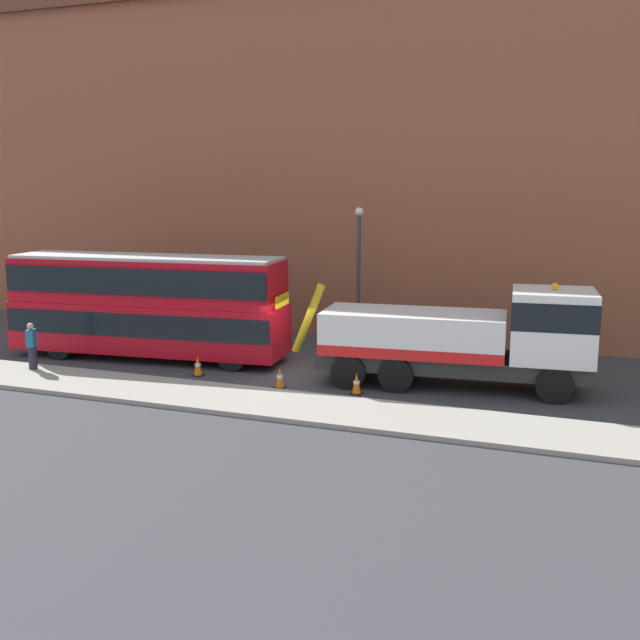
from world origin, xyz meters
The scene contains 10 objects.
ground_plane centered at (0.00, 0.00, 0.00)m, with size 120.00×120.00×0.00m, color #38383D.
near_kerb centered at (0.00, -4.20, 0.07)m, with size 60.00×2.80×0.15m, color gray.
building_facade centered at (0.00, 7.20, 8.07)m, with size 60.00×1.50×16.00m.
recovery_tow_truck centered at (5.94, -0.01, 1.76)m, with size 10.23×3.49×3.67m.
double_decker_bus centered at (-6.45, -0.06, 2.23)m, with size 11.19×3.60×4.06m.
pedestrian_onlooker centered at (-9.13, -3.51, 0.99)m, with size 0.39×0.47×1.71m.
traffic_cone_near_bus centered at (-3.32, -1.76, 0.34)m, with size 0.36×0.36×0.72m.
traffic_cone_midway centered at (0.09, -2.24, 0.34)m, with size 0.36×0.36×0.72m.
traffic_cone_near_truck centered at (2.73, -2.01, 0.34)m, with size 0.36×0.36×0.72m.
street_lamp centered at (0.58, 5.01, 3.47)m, with size 0.36×0.36×5.83m.
Camera 1 is at (9.68, -24.26, 6.81)m, focal length 41.31 mm.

